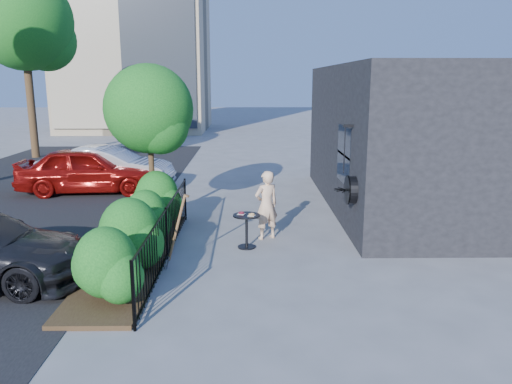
{
  "coord_description": "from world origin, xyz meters",
  "views": [
    {
      "loc": [
        0.18,
        -9.7,
        3.58
      ],
      "look_at": [
        0.33,
        0.94,
        1.2
      ],
      "focal_mm": 35.0,
      "sensor_mm": 36.0,
      "label": 1
    }
  ],
  "objects_px": {
    "cafe_table": "(247,225)",
    "woman": "(266,205)",
    "car_silver": "(107,168)",
    "patio_tree": "(151,114)",
    "shovel": "(175,235)",
    "street_tree_far": "(25,28)",
    "car_red": "(88,170)"
  },
  "relations": [
    {
      "from": "street_tree_far",
      "to": "cafe_table",
      "type": "height_order",
      "value": "street_tree_far"
    },
    {
      "from": "patio_tree",
      "to": "cafe_table",
      "type": "bearing_deg",
      "value": -40.9
    },
    {
      "from": "patio_tree",
      "to": "car_red",
      "type": "xyz_separation_m",
      "value": [
        -2.81,
        3.54,
        -2.01
      ]
    },
    {
      "from": "cafe_table",
      "to": "car_silver",
      "type": "xyz_separation_m",
      "value": [
        -4.7,
        6.14,
        0.2
      ]
    },
    {
      "from": "car_silver",
      "to": "cafe_table",
      "type": "bearing_deg",
      "value": -139.47
    },
    {
      "from": "woman",
      "to": "shovel",
      "type": "relative_size",
      "value": 1.06
    },
    {
      "from": "patio_tree",
      "to": "street_tree_far",
      "type": "relative_size",
      "value": 0.48
    },
    {
      "from": "shovel",
      "to": "car_silver",
      "type": "height_order",
      "value": "shovel"
    },
    {
      "from": "cafe_table",
      "to": "car_red",
      "type": "height_order",
      "value": "car_red"
    },
    {
      "from": "car_red",
      "to": "car_silver",
      "type": "distance_m",
      "value": 0.73
    },
    {
      "from": "cafe_table",
      "to": "car_silver",
      "type": "height_order",
      "value": "car_silver"
    },
    {
      "from": "cafe_table",
      "to": "car_red",
      "type": "distance_m",
      "value": 7.6
    },
    {
      "from": "cafe_table",
      "to": "patio_tree",
      "type": "bearing_deg",
      "value": 139.1
    },
    {
      "from": "patio_tree",
      "to": "shovel",
      "type": "bearing_deg",
      "value": -73.13
    },
    {
      "from": "cafe_table",
      "to": "woman",
      "type": "height_order",
      "value": "woman"
    },
    {
      "from": "shovel",
      "to": "woman",
      "type": "bearing_deg",
      "value": 44.99
    },
    {
      "from": "car_red",
      "to": "shovel",
      "type": "bearing_deg",
      "value": -154.85
    },
    {
      "from": "woman",
      "to": "car_red",
      "type": "height_order",
      "value": "woman"
    },
    {
      "from": "patio_tree",
      "to": "woman",
      "type": "distance_m",
      "value": 3.7
    },
    {
      "from": "cafe_table",
      "to": "shovel",
      "type": "height_order",
      "value": "shovel"
    },
    {
      "from": "street_tree_far",
      "to": "woman",
      "type": "xyz_separation_m",
      "value": [
        10.5,
        -12.6,
        -5.12
      ]
    },
    {
      "from": "woman",
      "to": "car_red",
      "type": "xyz_separation_m",
      "value": [
        -5.61,
        4.93,
        -0.05
      ]
    },
    {
      "from": "woman",
      "to": "car_silver",
      "type": "bearing_deg",
      "value": -73.29
    },
    {
      "from": "car_red",
      "to": "street_tree_far",
      "type": "bearing_deg",
      "value": 28.47
    },
    {
      "from": "patio_tree",
      "to": "cafe_table",
      "type": "xyz_separation_m",
      "value": [
        2.35,
        -2.04,
        -2.25
      ]
    },
    {
      "from": "patio_tree",
      "to": "shovel",
      "type": "height_order",
      "value": "patio_tree"
    },
    {
      "from": "patio_tree",
      "to": "street_tree_far",
      "type": "xyz_separation_m",
      "value": [
        -7.7,
        11.2,
        3.15
      ]
    },
    {
      "from": "woman",
      "to": "shovel",
      "type": "distance_m",
      "value": 2.59
    },
    {
      "from": "woman",
      "to": "car_red",
      "type": "relative_size",
      "value": 0.36
    },
    {
      "from": "cafe_table",
      "to": "car_red",
      "type": "xyz_separation_m",
      "value": [
        -5.16,
        5.58,
        0.24
      ]
    },
    {
      "from": "patio_tree",
      "to": "cafe_table",
      "type": "relative_size",
      "value": 4.97
    },
    {
      "from": "cafe_table",
      "to": "car_silver",
      "type": "bearing_deg",
      "value": 127.44
    }
  ]
}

